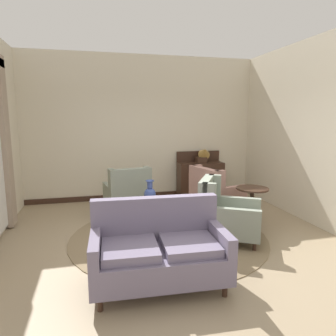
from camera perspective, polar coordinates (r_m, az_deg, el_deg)
name	(u,v)px	position (r m, az deg, el deg)	size (l,w,h in m)	color
ground	(173,244)	(4.86, 0.96, -13.99)	(7.97, 7.97, 0.00)	#9E896B
wall_back	(143,128)	(7.24, -4.78, 7.42)	(5.62, 0.08, 3.34)	beige
wall_right	(298,131)	(6.45, 23.23, 6.42)	(0.08, 3.98, 3.34)	beige
baseboard_back	(144,195)	(7.43, -4.54, -5.12)	(5.46, 0.03, 0.12)	#382319
area_rug	(168,236)	(5.12, 0.09, -12.62)	(3.19, 3.19, 0.01)	#847051
coffee_table	(153,209)	(5.15, -2.92, -7.69)	(0.76, 0.76, 0.53)	#382319
porcelain_vase	(150,193)	(5.07, -3.41, -4.76)	(0.20, 0.20, 0.38)	#384C93
settee	(159,251)	(3.63, -1.71, -15.29)	(1.57, 0.88, 0.98)	slate
armchair_back_corner	(128,194)	(6.17, -7.56, -4.84)	(0.93, 0.94, 0.97)	gray
armchair_near_sideboard	(225,215)	(4.93, 10.68, -8.61)	(1.18, 1.12, 0.99)	gray
armchair_beside_settee	(214,194)	(6.11, 8.67, -4.93)	(1.00, 1.02, 0.98)	tan
side_table	(252,203)	(5.63, 15.43, -6.36)	(0.56, 0.56, 0.71)	#382319
sideboard	(200,177)	(7.44, 6.06, -1.72)	(1.10, 0.41, 1.11)	#382319
gramophone	(203,154)	(7.28, 6.67, 2.57)	(0.36, 0.42, 0.45)	#382319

